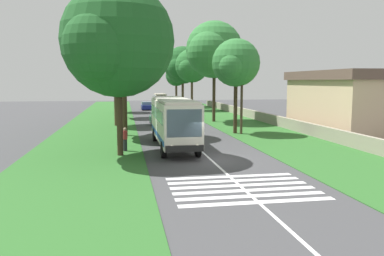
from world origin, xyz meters
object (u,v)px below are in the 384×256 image
at_px(roadside_tree_left_2, 122,72).
at_px(roadside_tree_left_3, 114,63).
at_px(trailing_car_0, 158,119).
at_px(roadside_tree_right_0, 191,67).
at_px(roadside_tree_left_1, 115,43).
at_px(pedestrian, 125,139).
at_px(trailing_minibus_0, 160,98).
at_px(roadside_tree_right_1, 182,66).
at_px(roadside_tree_right_2, 212,52).
at_px(trailing_car_1, 181,114).
at_px(utility_pole, 242,89).
at_px(roadside_building, 357,101).
at_px(trailing_car_3, 146,106).
at_px(coach_bus, 173,120).
at_px(roadside_tree_left_4, 121,44).
at_px(trailing_car_2, 172,109).
at_px(roadside_tree_right_4, 176,76).
at_px(roadside_tree_left_0, 122,78).
at_px(roadside_tree_right_3, 235,64).

bearing_deg(roadside_tree_left_2, roadside_tree_left_3, 175.07).
bearing_deg(trailing_car_0, roadside_tree_right_0, -19.71).
relative_size(roadside_tree_left_1, pedestrian, 6.74).
height_order(trailing_minibus_0, roadside_tree_right_1, roadside_tree_right_1).
relative_size(roadside_tree_left_1, roadside_tree_right_2, 0.92).
bearing_deg(pedestrian, trailing_car_1, -17.71).
distance_m(utility_pole, roadside_building, 12.19).
bearing_deg(trailing_car_3, roadside_tree_left_2, 164.92).
bearing_deg(coach_bus, trailing_car_1, -9.80).
relative_size(roadside_tree_left_3, roadside_tree_left_4, 0.84).
distance_m(roadside_tree_right_1, pedestrian, 50.40).
height_order(trailing_car_2, roadside_tree_left_3, roadside_tree_left_3).
bearing_deg(trailing_car_1, roadside_building, -135.60).
xyz_separation_m(trailing_car_1, roadside_tree_right_0, (15.24, -3.99, 6.90)).
xyz_separation_m(trailing_car_3, roadside_building, (-33.97, -19.17, 2.41)).
bearing_deg(roadside_tree_right_0, roadside_tree_right_1, 1.08).
height_order(coach_bus, utility_pole, utility_pole).
bearing_deg(trailing_car_3, roadside_tree_right_1, -46.60).
distance_m(trailing_car_1, utility_pole, 16.87).
height_order(roadside_tree_left_2, roadside_tree_left_4, roadside_tree_left_4).
distance_m(roadside_tree_left_2, roadside_tree_right_1, 25.00).
xyz_separation_m(roadside_tree_right_1, roadside_building, (-40.98, -11.76, -4.92)).
xyz_separation_m(roadside_tree_left_2, roadside_tree_left_3, (-9.67, 0.83, 0.69)).
bearing_deg(roadside_tree_right_4, roadside_tree_right_2, 179.07).
height_order(trailing_car_1, roadside_tree_right_4, roadside_tree_right_4).
relative_size(roadside_tree_left_0, roadside_tree_left_3, 0.81).
distance_m(trailing_car_1, roadside_tree_right_4, 35.63).
bearing_deg(roadside_tree_left_2, roadside_tree_right_2, -123.11).
bearing_deg(coach_bus, roadside_building, -71.27).
xyz_separation_m(utility_pole, roadside_building, (0.22, -12.13, -1.25)).
xyz_separation_m(trailing_car_2, roadside_tree_right_0, (5.81, -4.07, 6.90)).
bearing_deg(utility_pole, roadside_tree_right_1, -0.51).
xyz_separation_m(roadside_tree_left_3, roadside_tree_right_4, (41.70, -12.43, -0.86)).
bearing_deg(roadside_tree_left_4, roadside_tree_left_0, 0.21).
bearing_deg(roadside_building, trailing_car_2, 31.71).
relative_size(coach_bus, trailing_minibus_0, 1.86).
relative_size(roadside_tree_left_3, roadside_tree_right_3, 1.11).
bearing_deg(trailing_minibus_0, roadside_building, -160.54).
xyz_separation_m(trailing_minibus_0, roadside_tree_right_0, (-13.51, -4.20, 6.02)).
height_order(trailing_car_0, roadside_tree_left_1, roadside_tree_left_1).
distance_m(trailing_car_3, roadside_tree_left_0, 8.30).
bearing_deg(roadside_tree_right_0, trailing_car_1, 165.35).
bearing_deg(trailing_car_2, roadside_tree_left_4, 162.84).
distance_m(trailing_car_2, utility_pole, 26.03).
xyz_separation_m(coach_bus, roadside_tree_left_0, (35.33, 3.91, 3.43)).
bearing_deg(trailing_car_0, roadside_tree_left_3, 98.04).
bearing_deg(roadside_tree_right_2, roadside_building, -133.56).
bearing_deg(roadside_tree_left_1, roadside_building, -68.70).
distance_m(trailing_car_1, roadside_tree_right_3, 16.80).
relative_size(roadside_tree_left_4, roadside_building, 0.87).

